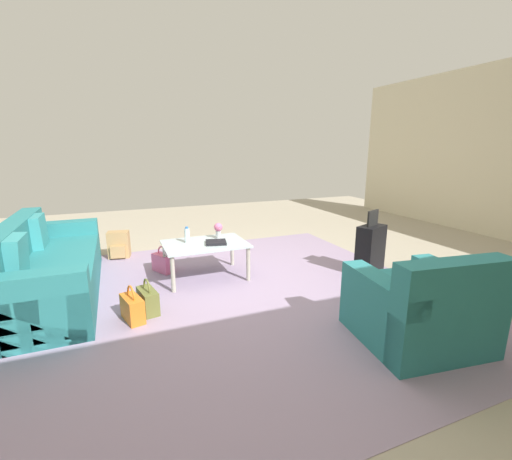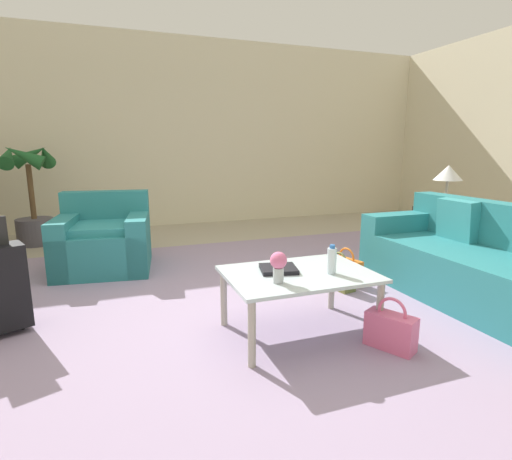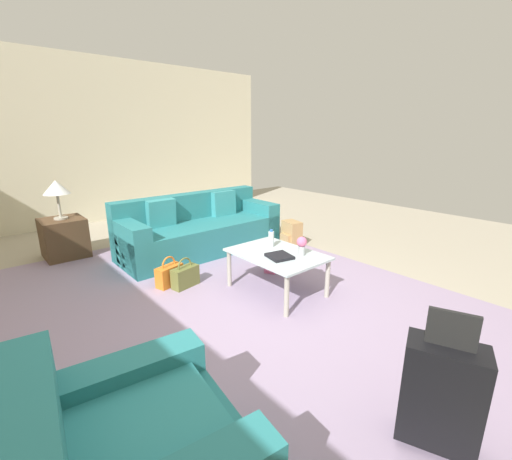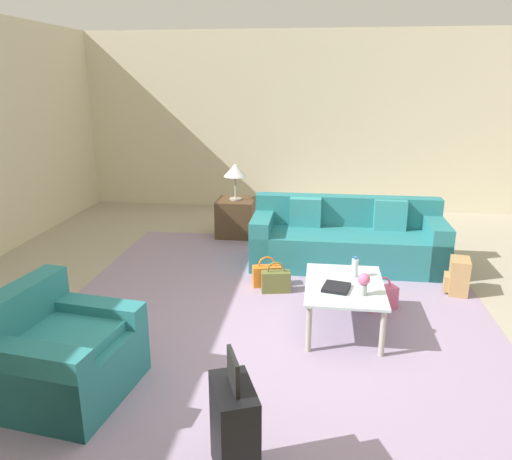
{
  "view_description": "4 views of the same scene",
  "coord_description": "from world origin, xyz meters",
  "px_view_note": "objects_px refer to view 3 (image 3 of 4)",
  "views": [
    {
      "loc": [
        1.38,
        3.54,
        1.62
      ],
      "look_at": [
        0.07,
        0.37,
        0.79
      ],
      "focal_mm": 24.0,
      "sensor_mm": 36.0,
      "label": 1
    },
    {
      "loc": [
        -0.8,
        -2.9,
        1.31
      ],
      "look_at": [
        0.36,
        0.24,
        0.62
      ],
      "focal_mm": 28.0,
      "sensor_mm": 36.0,
      "label": 2
    },
    {
      "loc": [
        -2.11,
        1.97,
        1.72
      ],
      "look_at": [
        0.53,
        -0.31,
        0.72
      ],
      "focal_mm": 24.0,
      "sensor_mm": 36.0,
      "label": 3
    },
    {
      "loc": [
        -3.96,
        -0.23,
        2.29
      ],
      "look_at": [
        0.7,
        0.37,
        0.86
      ],
      "focal_mm": 35.0,
      "sensor_mm": 36.0,
      "label": 4
    }
  ],
  "objects_px": {
    "water_bottle": "(271,239)",
    "suitcase_black": "(441,393)",
    "handbag_olive": "(185,276)",
    "coffee_table_book": "(279,256)",
    "flower_vase": "(302,244)",
    "couch": "(198,231)",
    "backpack_tan": "(291,234)",
    "table_lamp": "(56,189)",
    "side_table": "(64,238)",
    "coffee_table": "(277,258)",
    "handbag_pink": "(274,260)",
    "handbag_orange": "(169,275)"
  },
  "relations": [
    {
      "from": "suitcase_black",
      "to": "handbag_olive",
      "type": "xyz_separation_m",
      "value": [
        2.77,
        0.01,
        -0.23
      ]
    },
    {
      "from": "side_table",
      "to": "coffee_table_book",
      "type": "bearing_deg",
      "value": -154.07
    },
    {
      "from": "backpack_tan",
      "to": "flower_vase",
      "type": "bearing_deg",
      "value": 136.99
    },
    {
      "from": "backpack_tan",
      "to": "water_bottle",
      "type": "bearing_deg",
      "value": 123.98
    },
    {
      "from": "coffee_table_book",
      "to": "backpack_tan",
      "type": "xyz_separation_m",
      "value": [
        1.12,
        -1.37,
        -0.28
      ]
    },
    {
      "from": "couch",
      "to": "flower_vase",
      "type": "height_order",
      "value": "couch"
    },
    {
      "from": "backpack_tan",
      "to": "coffee_table",
      "type": "bearing_deg",
      "value": 127.84
    },
    {
      "from": "table_lamp",
      "to": "handbag_olive",
      "type": "xyz_separation_m",
      "value": [
        -2.03,
        -0.79,
        -0.86
      ]
    },
    {
      "from": "table_lamp",
      "to": "handbag_pink",
      "type": "xyz_separation_m",
      "value": [
        -2.32,
        -1.91,
        -0.86
      ]
    },
    {
      "from": "couch",
      "to": "handbag_olive",
      "type": "xyz_separation_m",
      "value": [
        -1.02,
        0.81,
        -0.17
      ]
    },
    {
      "from": "coffee_table",
      "to": "side_table",
      "type": "xyz_separation_m",
      "value": [
        2.8,
        1.5,
        -0.12
      ]
    },
    {
      "from": "coffee_table",
      "to": "handbag_pink",
      "type": "height_order",
      "value": "coffee_table"
    },
    {
      "from": "flower_vase",
      "to": "coffee_table_book",
      "type": "bearing_deg",
      "value": 66.5
    },
    {
      "from": "coffee_table_book",
      "to": "backpack_tan",
      "type": "relative_size",
      "value": 0.62
    },
    {
      "from": "handbag_pink",
      "to": "handbag_orange",
      "type": "xyz_separation_m",
      "value": [
        0.45,
        1.24,
        0.0
      ]
    },
    {
      "from": "handbag_olive",
      "to": "coffee_table_book",
      "type": "bearing_deg",
      "value": -144.85
    },
    {
      "from": "water_bottle",
      "to": "side_table",
      "type": "relative_size",
      "value": 0.37
    },
    {
      "from": "coffee_table_book",
      "to": "handbag_pink",
      "type": "height_order",
      "value": "coffee_table_book"
    },
    {
      "from": "handbag_olive",
      "to": "table_lamp",
      "type": "bearing_deg",
      "value": 21.31
    },
    {
      "from": "side_table",
      "to": "handbag_orange",
      "type": "distance_m",
      "value": 1.99
    },
    {
      "from": "side_table",
      "to": "suitcase_black",
      "type": "relative_size",
      "value": 0.65
    },
    {
      "from": "coffee_table",
      "to": "flower_vase",
      "type": "xyz_separation_m",
      "value": [
        -0.22,
        -0.15,
        0.18
      ]
    },
    {
      "from": "coffee_table_book",
      "to": "side_table",
      "type": "height_order",
      "value": "side_table"
    },
    {
      "from": "flower_vase",
      "to": "backpack_tan",
      "type": "xyz_separation_m",
      "value": [
        1.22,
        -1.14,
        -0.39
      ]
    },
    {
      "from": "handbag_olive",
      "to": "handbag_orange",
      "type": "relative_size",
      "value": 1.0
    },
    {
      "from": "couch",
      "to": "coffee_table",
      "type": "bearing_deg",
      "value": 176.8
    },
    {
      "from": "table_lamp",
      "to": "suitcase_black",
      "type": "distance_m",
      "value": 4.91
    },
    {
      "from": "coffee_table",
      "to": "handbag_olive",
      "type": "distance_m",
      "value": 1.09
    },
    {
      "from": "water_bottle",
      "to": "couch",
      "type": "bearing_deg",
      "value": 0.0
    },
    {
      "from": "water_bottle",
      "to": "flower_vase",
      "type": "distance_m",
      "value": 0.42
    },
    {
      "from": "coffee_table",
      "to": "flower_vase",
      "type": "bearing_deg",
      "value": -145.71
    },
    {
      "from": "side_table",
      "to": "handbag_olive",
      "type": "xyz_separation_m",
      "value": [
        -2.03,
        -0.79,
        -0.15
      ]
    },
    {
      "from": "flower_vase",
      "to": "water_bottle",
      "type": "bearing_deg",
      "value": 6.79
    },
    {
      "from": "handbag_orange",
      "to": "backpack_tan",
      "type": "xyz_separation_m",
      "value": [
        0.07,
        -2.12,
        0.06
      ]
    },
    {
      "from": "coffee_table_book",
      "to": "side_table",
      "type": "bearing_deg",
      "value": 38.64
    },
    {
      "from": "water_bottle",
      "to": "side_table",
      "type": "distance_m",
      "value": 3.07
    },
    {
      "from": "water_bottle",
      "to": "suitcase_black",
      "type": "distance_m",
      "value": 2.35
    },
    {
      "from": "handbag_olive",
      "to": "coffee_table",
      "type": "bearing_deg",
      "value": -137.49
    },
    {
      "from": "couch",
      "to": "suitcase_black",
      "type": "height_order",
      "value": "suitcase_black"
    },
    {
      "from": "table_lamp",
      "to": "handbag_olive",
      "type": "height_order",
      "value": "table_lamp"
    },
    {
      "from": "couch",
      "to": "coffee_table_book",
      "type": "height_order",
      "value": "couch"
    },
    {
      "from": "coffee_table",
      "to": "side_table",
      "type": "distance_m",
      "value": 3.18
    },
    {
      "from": "coffee_table",
      "to": "table_lamp",
      "type": "height_order",
      "value": "table_lamp"
    },
    {
      "from": "side_table",
      "to": "water_bottle",
      "type": "bearing_deg",
      "value": -148.39
    },
    {
      "from": "side_table",
      "to": "backpack_tan",
      "type": "distance_m",
      "value": 3.32
    },
    {
      "from": "couch",
      "to": "flower_vase",
      "type": "xyz_separation_m",
      "value": [
        -2.01,
        -0.05,
        0.28
      ]
    },
    {
      "from": "couch",
      "to": "backpack_tan",
      "type": "height_order",
      "value": "couch"
    },
    {
      "from": "flower_vase",
      "to": "table_lamp",
      "type": "distance_m",
      "value": 3.46
    },
    {
      "from": "coffee_table",
      "to": "backpack_tan",
      "type": "bearing_deg",
      "value": -52.16
    },
    {
      "from": "water_bottle",
      "to": "suitcase_black",
      "type": "bearing_deg",
      "value": 160.02
    }
  ]
}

